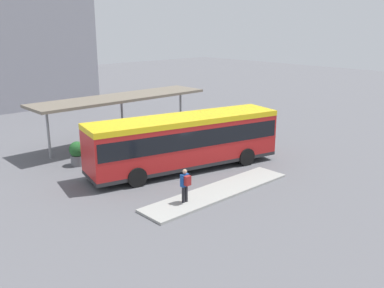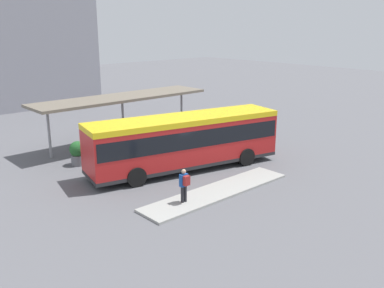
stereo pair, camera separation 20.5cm
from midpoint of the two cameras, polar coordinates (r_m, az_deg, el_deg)
name	(u,v)px [view 2 (the right image)]	position (r m, az deg, el deg)	size (l,w,h in m)	color
ground_plane	(185,169)	(24.53, -0.73, -3.35)	(120.00, 120.00, 0.00)	#5B5B60
curb_island	(218,192)	(21.22, 3.70, -6.35)	(8.64, 1.80, 0.12)	#9E9E99
city_bus	(185,139)	(24.01, -0.72, 0.72)	(11.42, 4.89, 3.08)	red
pedestrian_waiting	(184,184)	(19.49, -0.73, -5.30)	(0.39, 0.41, 1.59)	#232328
bicycle_white	(242,125)	(33.84, 6.86, 2.52)	(0.48, 1.55, 0.67)	black
bicycle_black	(235,123)	(34.40, 5.92, 2.78)	(0.48, 1.58, 0.68)	black
bicycle_green	(229,121)	(35.08, 5.17, 3.07)	(0.48, 1.63, 0.71)	black
bicycle_yellow	(221,120)	(35.56, 4.12, 3.24)	(0.48, 1.55, 0.67)	black
station_shelter	(122,98)	(29.69, -9.12, 6.04)	(12.58, 3.02, 3.26)	#706656
potted_planter_near_shelter	(78,153)	(25.87, -14.78, -1.12)	(0.93, 0.93, 1.43)	slate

